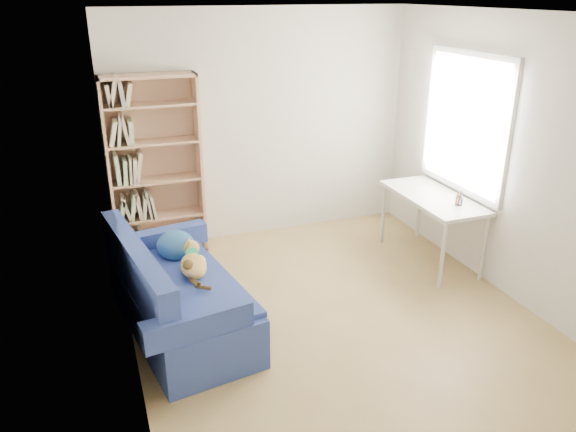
# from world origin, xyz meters

# --- Properties ---
(ground) EXTENTS (4.00, 4.00, 0.00)m
(ground) POSITION_xyz_m (0.00, 0.00, 0.00)
(ground) COLOR #9F7F47
(ground) RESTS_ON ground
(room_shell) EXTENTS (3.54, 4.04, 2.62)m
(room_shell) POSITION_xyz_m (0.10, 0.03, 1.64)
(room_shell) COLOR silver
(room_shell) RESTS_ON ground
(sofa) EXTENTS (1.09, 1.87, 0.86)m
(sofa) POSITION_xyz_m (-1.35, 0.21, 0.33)
(sofa) COLOR navy
(sofa) RESTS_ON ground
(bookshelf) EXTENTS (0.98, 0.31, 1.97)m
(bookshelf) POSITION_xyz_m (-1.25, 1.83, 0.91)
(bookshelf) COLOR tan
(bookshelf) RESTS_ON ground
(desk) EXTENTS (0.58, 1.27, 0.75)m
(desk) POSITION_xyz_m (1.44, 0.61, 0.68)
(desk) COLOR white
(desk) RESTS_ON ground
(pen_cup) EXTENTS (0.08, 0.08, 0.15)m
(pen_cup) POSITION_xyz_m (1.52, 0.29, 0.81)
(pen_cup) COLOR white
(pen_cup) RESTS_ON desk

